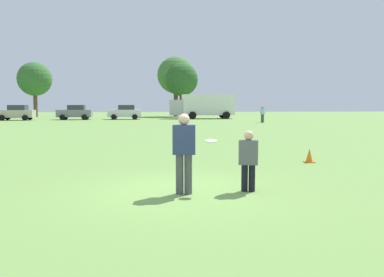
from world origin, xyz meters
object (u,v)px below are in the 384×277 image
Objects in this scene: parked_car_mid_right at (125,112)px; box_truck at (203,105)px; traffic_cone at (309,156)px; player_thrower at (184,149)px; parked_car_center at (75,112)px; parked_car_mid_left at (16,112)px; player_defender at (248,158)px; bystander_sideline_watcher at (263,113)px; frisbee at (211,141)px.

box_truck is (10.18, 1.50, 0.83)m from parked_car_mid_right.
player_thrower is at bearing -136.88° from traffic_cone.
traffic_cone is at bearing -68.65° from parked_car_center.
parked_car_mid_left is at bearing -171.75° from parked_car_center.
traffic_cone is at bearing 53.27° from player_defender.
player_defender is 5.31m from traffic_cone.
player_defender is 45.13m from parked_car_mid_left.
bystander_sideline_watcher is (27.79, -8.78, 0.04)m from parked_car_mid_left.
player_defender is 0.95m from frisbee.
bystander_sideline_watcher reaches higher than frisbee.
player_defender reaches higher than frisbee.
parked_car_center is 23.23m from bystander_sideline_watcher.
box_truck reaches higher than bystander_sideline_watcher.
player_thrower is at bearing -67.77° from parked_car_mid_left.
box_truck is (6.11, 44.19, 0.74)m from player_thrower.
player_thrower is 1.04× the size of bystander_sideline_watcher.
bystander_sideline_watcher reaches higher than traffic_cone.
parked_car_mid_left is 0.50× the size of box_truck.
frisbee is 34.04m from bystander_sideline_watcher.
player_thrower is 0.42× the size of parked_car_mid_right.
frisbee is 0.56× the size of traffic_cone.
parked_car_mid_left is at bearing 162.46° from bystander_sideline_watcher.
parked_car_center reaches higher than bystander_sideline_watcher.
frisbee is 42.86m from parked_car_mid_right.
player_defender is at bearing -126.73° from traffic_cone.
traffic_cone is 40.75m from parked_car_center.
box_truck is at bearing 8.37° from parked_car_mid_right.
box_truck is at bearing 82.91° from frisbee.
parked_car_center is 2.47× the size of bystander_sideline_watcher.
traffic_cone is 39.33m from parked_car_mid_right.
player_thrower is at bearing -170.91° from frisbee.
box_truck is (16.29, 1.89, 0.83)m from parked_car_center.
player_thrower reaches higher than traffic_cone.
player_thrower is 44.62m from box_truck.
parked_car_mid_right is (-4.08, 42.70, -0.08)m from player_thrower.
parked_car_mid_left reaches higher than frisbee.
player_defender is at bearing -95.98° from box_truck.
parked_car_mid_left is 1.00× the size of parked_car_center.
box_truck reaches higher than player_defender.
parked_car_mid_right is 2.47× the size of bystander_sideline_watcher.
bystander_sideline_watcher is (6.25, 28.20, 0.74)m from traffic_cone.
parked_car_mid_left is (-21.54, 36.98, 0.69)m from traffic_cone.
player_defender is 0.33× the size of parked_car_mid_left.
player_defender is at bearing -74.54° from parked_car_center.
box_truck is at bearing 7.10° from parked_car_mid_left.
box_truck is at bearing 87.90° from traffic_cone.
traffic_cone is 28.89m from bystander_sideline_watcher.
traffic_cone is 0.11× the size of parked_car_mid_right.
frisbee is 0.06× the size of parked_car_center.
box_truck is at bearing 6.62° from parked_car_center.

